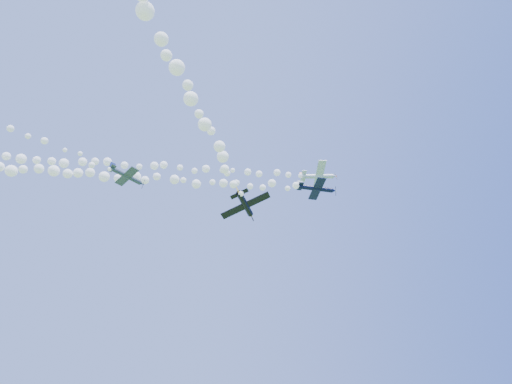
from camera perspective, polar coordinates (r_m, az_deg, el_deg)
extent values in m
cylinder|color=white|center=(86.69, 8.22, 2.08)|extent=(6.56, 2.23, 1.50)
cone|color=white|center=(87.75, 10.41, 2.08)|extent=(0.99, 1.00, 0.95)
cone|color=#9E1B12|center=(87.90, 10.71, 2.08)|extent=(0.40, 0.36, 0.34)
cube|color=black|center=(87.86, 10.63, 2.08)|extent=(0.20, 0.75, 2.00)
cube|color=white|center=(86.66, 8.41, 2.03)|extent=(2.47, 7.75, 2.58)
cube|color=white|center=(85.94, 6.35, 2.10)|extent=(1.21, 2.76, 0.97)
cube|color=#9E1B12|center=(86.38, 6.22, 2.33)|extent=(1.11, 0.56, 1.35)
sphere|color=black|center=(87.26, 8.73, 2.24)|extent=(0.90, 1.03, 1.03)
cylinder|color=black|center=(79.84, 7.94, 0.48)|extent=(6.49, 1.97, 1.31)
cone|color=black|center=(80.58, 10.34, 0.19)|extent=(0.93, 0.97, 0.90)
cone|color=white|center=(80.69, 10.67, 0.15)|extent=(0.38, 0.35, 0.32)
cube|color=black|center=(80.66, 10.58, 0.16)|extent=(0.18, 0.34, 2.03)
cube|color=black|center=(79.83, 8.13, 0.38)|extent=(2.29, 7.96, 0.94)
cube|color=black|center=(79.37, 5.92, 0.76)|extent=(1.15, 2.83, 0.39)
cube|color=white|center=(79.66, 5.87, 1.13)|extent=(1.09, 0.30, 1.34)
sphere|color=black|center=(80.23, 8.57, 0.65)|extent=(0.87, 0.89, 0.88)
cylinder|color=#3A4354|center=(74.38, -17.00, 2.13)|extent=(5.44, 2.88, 1.30)
cone|color=#3A4354|center=(75.06, -15.02, 1.10)|extent=(0.94, 0.96, 0.80)
cone|color=navy|center=(75.16, -14.74, 0.96)|extent=(0.38, 0.36, 0.29)
cube|color=black|center=(75.13, -14.82, 1.00)|extent=(0.33, 0.21, 1.75)
cube|color=#3A4354|center=(74.37, -16.87, 1.98)|extent=(4.41, 6.66, 0.92)
cube|color=#3A4354|center=(73.93, -18.67, 3.02)|extent=(1.81, 2.48, 0.38)
cube|color=navy|center=(74.18, -18.60, 3.36)|extent=(0.95, 0.53, 1.19)
sphere|color=black|center=(74.73, -16.40, 2.07)|extent=(0.98, 0.93, 0.78)
cylinder|color=black|center=(62.60, -1.50, -1.61)|extent=(1.45, 6.30, 1.12)
cone|color=black|center=(65.40, -0.70, -3.07)|extent=(0.91, 0.83, 0.87)
cone|color=gold|center=(65.79, -0.59, -3.27)|extent=(0.32, 0.35, 0.31)
cube|color=black|center=(65.69, -0.62, -3.22)|extent=(0.80, 0.34, 1.90)
cube|color=black|center=(62.74, -1.39, -1.81)|extent=(7.15, 4.63, 2.88)
cube|color=black|center=(60.34, -2.23, -0.24)|extent=(2.67, 1.93, 1.05)
cube|color=gold|center=(60.61, -2.43, 0.19)|extent=(0.92, 1.07, 1.24)
sphere|color=black|center=(63.55, -1.40, -1.73)|extent=(1.20, 1.07, 0.99)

